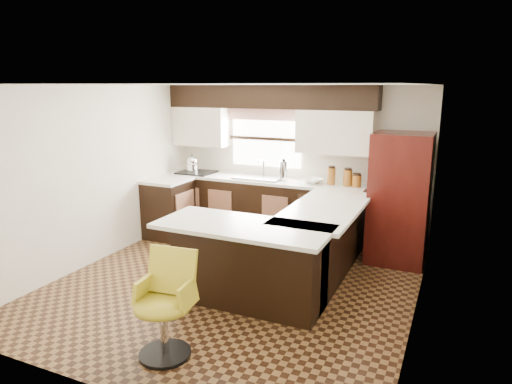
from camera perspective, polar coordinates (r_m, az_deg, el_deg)
The scene contains 30 objects.
floor at distance 5.73m, azimuth -2.83°, elevation -11.50°, with size 4.40×4.40×0.00m, color #49301A.
ceiling at distance 5.21m, azimuth -3.14°, elevation 13.27°, with size 4.40×4.40×0.00m, color silver.
wall_back at distance 7.33m, azimuth 4.93°, elevation 3.78°, with size 4.40×4.40×0.00m, color beige.
wall_front at distance 3.61m, azimuth -19.30°, elevation -6.85°, with size 4.40×4.40×0.00m, color beige.
wall_left at distance 6.56m, azimuth -19.54°, elevation 1.95°, with size 4.40×4.40×0.00m, color beige.
wall_right at distance 4.78m, azimuth 20.02°, elevation -2.04°, with size 4.40×4.40×0.00m, color beige.
base_cab_back at distance 7.37m, azimuth 0.74°, elevation -2.08°, with size 3.30×0.60×0.90m, color black.
base_cab_left at distance 7.47m, azimuth -10.83°, elevation -2.12°, with size 0.60×0.70×0.90m, color black.
counter_back at distance 7.26m, azimuth 0.75°, elevation 1.52°, with size 3.30×0.60×0.04m, color silver.
counter_left at distance 7.36m, azimuth -10.99°, elevation 1.43°, with size 0.60×0.70×0.04m, color silver.
soffit at distance 7.21m, azimuth 1.56°, elevation 11.82°, with size 3.40×0.35×0.36m, color black.
upper_cab_left at distance 7.79m, azimuth -6.85°, elevation 8.15°, with size 0.94×0.35×0.64m, color beige.
upper_cab_right at distance 6.90m, azimuth 9.90°, elevation 7.40°, with size 1.14×0.35×0.64m, color beige.
window_pane at distance 7.44m, azimuth 1.28°, elevation 6.69°, with size 1.20×0.02×0.90m, color white.
valance at distance 7.37m, azimuth 1.17°, elevation 9.67°, with size 1.30×0.06×0.18m, color #D19B93.
sink at distance 7.26m, azimuth 0.32°, elevation 1.81°, with size 0.75×0.45×0.03m, color #B2B2B7.
dishwasher at distance 6.79m, azimuth 7.53°, elevation -3.71°, with size 0.58×0.03×0.78m, color black.
cooktop at distance 7.79m, azimuth -7.43°, elevation 2.46°, with size 0.58×0.50×0.03m, color black.
peninsula_long at distance 5.79m, azimuth 7.99°, elevation -6.53°, with size 0.60×1.95×0.90m, color black.
peninsula_return at distance 5.11m, azimuth -0.91°, elevation -9.15°, with size 1.65×0.60×0.90m, color black.
counter_pen_long at distance 5.64m, azimuth 8.63°, elevation -2.07°, with size 0.84×1.95×0.04m, color silver.
counter_pen_return at distance 4.88m, azimuth -1.59°, elevation -4.33°, with size 1.89×0.84×0.04m, color silver.
refrigerator at distance 6.50m, azimuth 17.50°, elevation -0.78°, with size 0.76×0.73×1.78m, color #3A0D09.
bar_chair at distance 4.24m, azimuth -11.58°, elevation -13.86°, with size 0.51×0.51×0.96m, color gold, non-canonical shape.
kettle at distance 7.80m, azimuth -7.96°, elevation 3.64°, with size 0.22×0.22×0.29m, color silver, non-canonical shape.
percolator at distance 7.10m, azimuth 3.46°, elevation 2.66°, with size 0.13×0.13×0.31m, color silver.
mixing_bowl at distance 6.97m, azimuth 7.12°, elevation 1.40°, with size 0.30×0.30×0.07m, color white.
canister_large at distance 6.89m, azimuth 9.39°, elevation 1.96°, with size 0.12×0.12×0.25m, color brown.
canister_med at distance 6.84m, azimuth 11.38°, elevation 1.73°, with size 0.13×0.13×0.24m, color brown.
canister_small at distance 6.82m, azimuth 12.47°, elevation 1.35°, with size 0.14×0.14×0.17m, color brown.
Camera 1 is at (2.39, -4.62, 2.39)m, focal length 32.00 mm.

